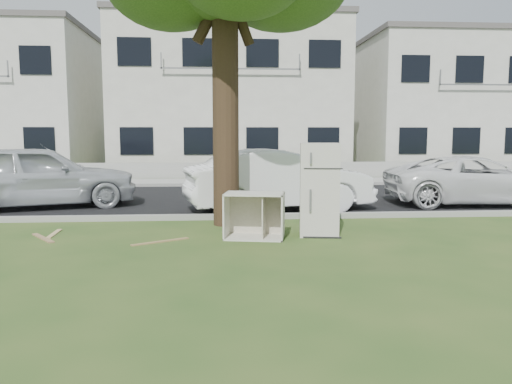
{
  "coord_description": "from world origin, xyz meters",
  "views": [
    {
      "loc": [
        -0.54,
        -8.67,
        1.93
      ],
      "look_at": [
        0.14,
        0.6,
        0.84
      ],
      "focal_mm": 35.0,
      "sensor_mm": 36.0,
      "label": 1
    }
  ],
  "objects": [
    {
      "name": "car_right",
      "position": [
        6.42,
        4.36,
        0.66
      ],
      "size": [
        4.87,
        2.45,
        1.32
      ],
      "primitive_type": "imported",
      "rotation": [
        0.0,
        0.0,
        1.51
      ],
      "color": "white",
      "rests_on": "ground"
    },
    {
      "name": "fridge",
      "position": [
        1.34,
        0.59,
        0.87
      ],
      "size": [
        0.81,
        0.77,
        1.75
      ],
      "primitive_type": "cube",
      "rotation": [
        0.0,
        0.0,
        -0.15
      ],
      "color": "beige",
      "rests_on": "ground"
    },
    {
      "name": "plank_b",
      "position": [
        -3.8,
        0.62,
        0.01
      ],
      "size": [
        0.66,
        0.86,
        0.02
      ],
      "primitive_type": "cube",
      "rotation": [
        0.0,
        0.0,
        -0.94
      ],
      "color": "#95744E",
      "rests_on": "ground"
    },
    {
      "name": "townhouse_right",
      "position": [
        12.0,
        17.5,
        3.42
      ],
      "size": [
        10.2,
        8.16,
        6.84
      ],
      "color": "silver",
      "rests_on": "ground"
    },
    {
      "name": "plank_a",
      "position": [
        -1.6,
        0.15,
        0.01
      ],
      "size": [
        0.98,
        0.63,
        0.02
      ],
      "primitive_type": "cube",
      "rotation": [
        0.0,
        0.0,
        0.53
      ],
      "color": "olive",
      "rests_on": "ground"
    },
    {
      "name": "kerb_far",
      "position": [
        0.0,
        9.55,
        0.0
      ],
      "size": [
        120.0,
        0.18,
        0.12
      ],
      "primitive_type": "cube",
      "color": "gray",
      "rests_on": "ground"
    },
    {
      "name": "car_left",
      "position": [
        -5.22,
        4.61,
        0.83
      ],
      "size": [
        5.25,
        3.35,
        1.66
      ],
      "primitive_type": "imported",
      "rotation": [
        0.0,
        0.0,
        1.88
      ],
      "color": "silver",
      "rests_on": "ground"
    },
    {
      "name": "plank_c",
      "position": [
        -3.72,
        1.03,
        0.01
      ],
      "size": [
        0.13,
        0.83,
        0.02
      ],
      "primitive_type": "cube",
      "rotation": [
        0.0,
        0.0,
        1.62
      ],
      "color": "tan",
      "rests_on": "ground"
    },
    {
      "name": "road",
      "position": [
        0.0,
        6.0,
        0.01
      ],
      "size": [
        120.0,
        7.0,
        0.01
      ],
      "primitive_type": "cube",
      "color": "black",
      "rests_on": "ground"
    },
    {
      "name": "cabinet",
      "position": [
        0.1,
        0.4,
        0.42
      ],
      "size": [
        1.19,
        0.86,
        0.84
      ],
      "primitive_type": "cube",
      "rotation": [
        0.0,
        0.0,
        -0.19
      ],
      "color": "beige",
      "rests_on": "ground"
    },
    {
      "name": "low_wall",
      "position": [
        0.0,
        12.6,
        0.35
      ],
      "size": [
        120.0,
        0.15,
        0.7
      ],
      "primitive_type": "cube",
      "color": "gray",
      "rests_on": "ground"
    },
    {
      "name": "sidewalk",
      "position": [
        0.0,
        11.0,
        0.01
      ],
      "size": [
        120.0,
        2.8,
        0.01
      ],
      "primitive_type": "cube",
      "color": "gray",
      "rests_on": "ground"
    },
    {
      "name": "kerb_near",
      "position": [
        0.0,
        2.45,
        0.0
      ],
      "size": [
        120.0,
        0.18,
        0.12
      ],
      "primitive_type": "cube",
      "color": "gray",
      "rests_on": "ground"
    },
    {
      "name": "ground",
      "position": [
        0.0,
        0.0,
        0.0
      ],
      "size": [
        120.0,
        120.0,
        0.0
      ],
      "primitive_type": "plane",
      "color": "#2A4B1A"
    },
    {
      "name": "car_center",
      "position": [
        0.95,
        3.67,
        0.77
      ],
      "size": [
        4.89,
        2.56,
        1.53
      ],
      "primitive_type": "imported",
      "rotation": [
        0.0,
        0.0,
        1.78
      ],
      "color": "white",
      "rests_on": "ground"
    },
    {
      "name": "townhouse_center",
      "position": [
        0.0,
        17.5,
        3.72
      ],
      "size": [
        11.22,
        8.16,
        7.44
      ],
      "color": "silver",
      "rests_on": "ground"
    }
  ]
}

